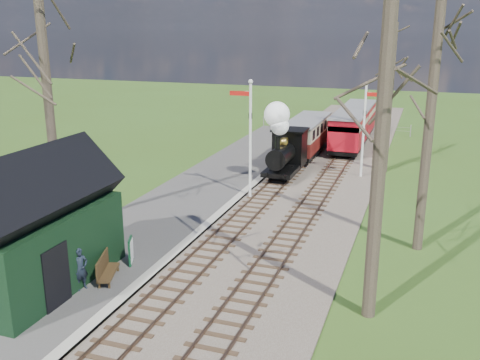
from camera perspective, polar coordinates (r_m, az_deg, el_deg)
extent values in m
ellipsoid|color=#385B23|center=(80.24, -5.65, -1.08)|extent=(57.60, 36.00, 16.20)
ellipsoid|color=#385B23|center=(79.14, 19.86, -4.74)|extent=(70.40, 44.00, 19.80)
ellipsoid|color=#385B23|center=(84.77, 7.76, -1.37)|extent=(64.00, 40.00, 18.00)
cube|color=brown|center=(33.22, 7.60, 0.76)|extent=(8.00, 60.00, 0.10)
cube|color=brown|center=(33.59, 4.60, 1.18)|extent=(0.07, 60.00, 0.12)
cube|color=brown|center=(33.36, 6.26, 1.03)|extent=(0.07, 60.00, 0.12)
cube|color=#38281C|center=(33.48, 5.43, 1.03)|extent=(1.60, 60.00, 0.09)
cube|color=brown|center=(33.06, 8.96, 0.79)|extent=(0.07, 60.00, 0.12)
cube|color=brown|center=(32.90, 10.67, 0.64)|extent=(0.07, 60.00, 0.12)
cube|color=#38281C|center=(32.99, 9.81, 0.64)|extent=(1.60, 60.00, 0.09)
cube|color=#474442|center=(27.34, -5.83, -2.42)|extent=(5.00, 44.00, 0.20)
cube|color=#B2AD9E|center=(26.49, -1.31, -2.94)|extent=(0.40, 44.00, 0.21)
cube|color=black|center=(19.37, -20.81, -6.94)|extent=(3.00, 6.00, 2.60)
cube|color=black|center=(18.76, -21.36, -1.71)|extent=(3.25, 6.30, 3.25)
cube|color=black|center=(17.88, -18.96, -9.75)|extent=(0.06, 1.20, 2.00)
cylinder|color=silver|center=(27.38, 1.11, 3.98)|extent=(0.14, 0.14, 6.00)
sphere|color=silver|center=(26.90, 1.14, 10.45)|extent=(0.24, 0.24, 0.24)
cube|color=#B7140F|center=(27.14, 0.02, 9.23)|extent=(1.10, 0.08, 0.22)
cube|color=black|center=(27.12, 1.12, 6.87)|extent=(0.18, 0.06, 0.30)
cylinder|color=silver|center=(32.18, 13.03, 4.93)|extent=(0.14, 0.14, 5.50)
sphere|color=silver|center=(31.77, 13.35, 9.98)|extent=(0.24, 0.24, 0.24)
cube|color=#B7140F|center=(31.78, 14.28, 8.83)|extent=(1.10, 0.08, 0.22)
cube|color=black|center=(31.98, 13.16, 6.95)|extent=(0.18, 0.06, 0.30)
cylinder|color=#382D23|center=(23.95, -19.72, 7.39)|extent=(0.41, 0.41, 11.00)
cylinder|color=#382D23|center=(15.72, 14.91, 5.56)|extent=(0.42, 0.42, 12.00)
cylinder|color=#382D23|center=(21.76, 19.50, 5.29)|extent=(0.40, 0.40, 10.00)
cylinder|color=#382D23|center=(33.78, 15.66, 8.27)|extent=(0.39, 0.39, 9.00)
cube|color=slate|center=(46.72, 10.00, 5.96)|extent=(12.60, 0.02, 0.01)
cube|color=slate|center=(46.77, 9.98, 5.60)|extent=(12.60, 0.02, 0.02)
cylinder|color=slate|center=(46.76, 9.99, 5.66)|extent=(0.08, 0.08, 1.00)
cube|color=black|center=(31.83, 4.75, 1.31)|extent=(1.73, 4.07, 0.25)
cylinder|color=black|center=(31.03, 4.50, 2.67)|extent=(1.12, 2.65, 1.12)
cube|color=black|center=(32.74, 5.33, 3.54)|extent=(1.83, 1.63, 2.04)
cylinder|color=black|center=(29.87, 4.04, 3.96)|extent=(0.28, 0.28, 0.81)
sphere|color=gold|center=(31.16, 4.68, 4.07)|extent=(0.53, 0.53, 0.53)
sphere|color=white|center=(29.66, 4.26, 5.77)|extent=(1.02, 1.02, 1.02)
sphere|color=white|center=(29.71, 3.96, 6.99)|extent=(1.42, 1.42, 1.42)
cylinder|color=black|center=(30.85, 3.27, 0.61)|extent=(0.10, 0.65, 0.65)
cylinder|color=black|center=(30.60, 5.07, 0.44)|extent=(0.10, 0.65, 0.65)
cube|color=black|center=(37.53, 7.07, 3.34)|extent=(1.93, 7.12, 0.31)
cube|color=#5B1914|center=(37.40, 7.11, 4.26)|extent=(2.04, 7.12, 0.92)
cube|color=#C1B392|center=(37.23, 7.15, 5.64)|extent=(2.04, 7.12, 0.92)
cube|color=slate|center=(37.14, 7.18, 6.41)|extent=(2.14, 7.33, 0.12)
cube|color=black|center=(38.90, 11.42, 3.61)|extent=(1.98, 5.21, 0.31)
cube|color=#A20D19|center=(38.77, 11.47, 4.51)|extent=(2.08, 5.21, 0.94)
cube|color=#C1B392|center=(38.60, 11.55, 5.88)|extent=(2.08, 5.21, 0.94)
cube|color=slate|center=(38.52, 11.59, 6.64)|extent=(2.19, 5.42, 0.13)
cube|color=black|center=(44.25, 12.45, 5.03)|extent=(1.98, 5.21, 0.31)
cube|color=#A20D19|center=(44.14, 12.49, 5.83)|extent=(2.08, 5.21, 0.94)
cube|color=#C1B392|center=(43.99, 12.57, 7.03)|extent=(2.08, 5.21, 0.94)
cube|color=slate|center=(43.91, 12.61, 7.70)|extent=(2.19, 5.42, 0.13)
cube|color=#0D3F20|center=(20.42, -11.59, -7.40)|extent=(0.33, 0.66, 1.01)
cube|color=silver|center=(20.41, -11.45, -7.40)|extent=(0.25, 0.56, 0.83)
cube|color=#3F2C16|center=(19.46, -13.83, -9.57)|extent=(0.93, 1.61, 0.07)
cube|color=#3F2C16|center=(19.39, -14.47, -8.75)|extent=(0.56, 1.48, 0.66)
cube|color=#3F2C16|center=(18.95, -14.47, -10.84)|extent=(0.07, 0.07, 0.22)
cube|color=#3F2C16|center=(20.11, -13.18, -9.12)|extent=(0.07, 0.07, 0.22)
imported|color=#1A2330|center=(18.82, -16.65, -9.07)|extent=(0.54, 0.64, 1.48)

